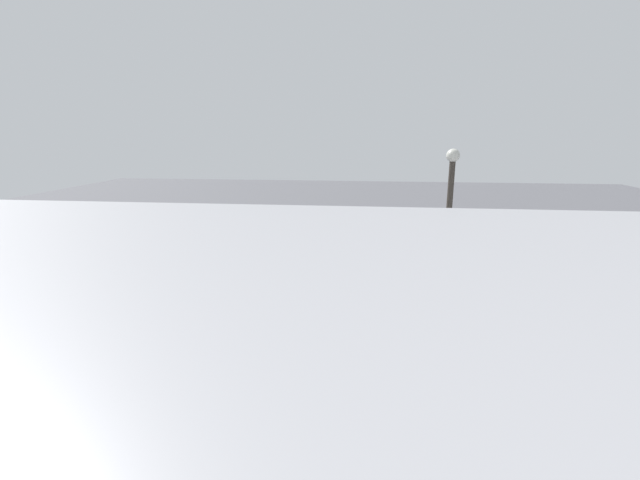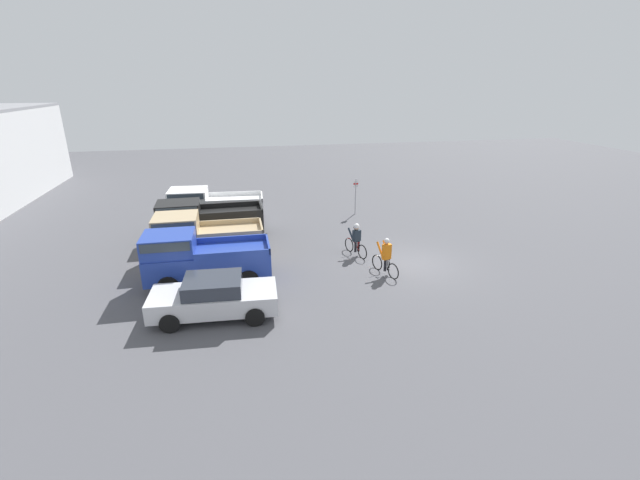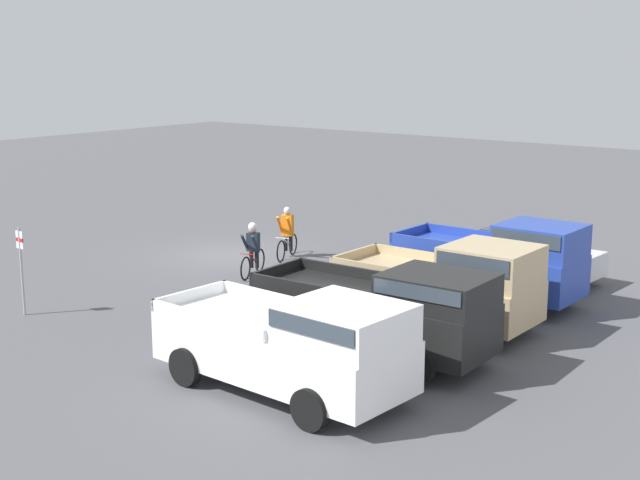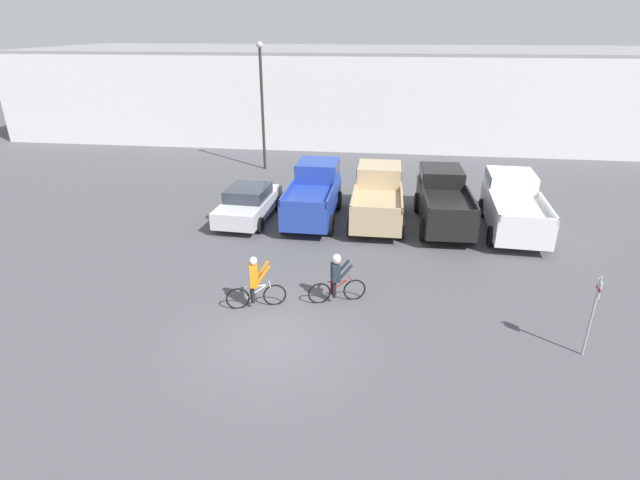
# 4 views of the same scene
# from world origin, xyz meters

# --- Properties ---
(ground_plane) EXTENTS (80.00, 80.00, 0.00)m
(ground_plane) POSITION_xyz_m (0.00, 0.00, 0.00)
(ground_plane) COLOR #4C4C51
(sedan_0) EXTENTS (2.21, 4.56, 1.49)m
(sedan_0) POSITION_xyz_m (-3.00, 8.88, 0.75)
(sedan_0) COLOR silver
(sedan_0) RESTS_ON ground_plane
(pickup_truck_0) EXTENTS (2.20, 5.04, 2.27)m
(pickup_truck_0) POSITION_xyz_m (-0.19, 9.53, 1.17)
(pickup_truck_0) COLOR #233D9E
(pickup_truck_0) RESTS_ON ground_plane
(pickup_truck_1) EXTENTS (2.28, 4.94, 2.21)m
(pickup_truck_1) POSITION_xyz_m (2.60, 9.62, 1.14)
(pickup_truck_1) COLOR tan
(pickup_truck_1) RESTS_ON ground_plane
(pickup_truck_2) EXTENTS (2.25, 5.45, 2.11)m
(pickup_truck_2) POSITION_xyz_m (5.39, 9.58, 1.12)
(pickup_truck_2) COLOR black
(pickup_truck_2) RESTS_ON ground_plane
(pickup_truck_3) EXTENTS (2.52, 5.50, 2.09)m
(pickup_truck_3) POSITION_xyz_m (8.22, 9.36, 1.09)
(pickup_truck_3) COLOR white
(pickup_truck_3) RESTS_ON ground_plane
(cyclist_0) EXTENTS (1.75, 0.68, 1.64)m
(cyclist_0) POSITION_xyz_m (1.55, 2.28, 0.84)
(cyclist_0) COLOR black
(cyclist_0) RESTS_ON ground_plane
(cyclist_1) EXTENTS (1.76, 0.68, 1.70)m
(cyclist_1) POSITION_xyz_m (-0.85, 1.63, 0.83)
(cyclist_1) COLOR black
(cyclist_1) RESTS_ON ground_plane
(fire_lane_sign) EXTENTS (0.06, 0.30, 2.29)m
(fire_lane_sign) POSITION_xyz_m (8.23, 0.40, 1.39)
(fire_lane_sign) COLOR #9E9EA3
(fire_lane_sign) RESTS_ON ground_plane
(lamppost) EXTENTS (0.36, 0.36, 7.11)m
(lamppost) POSITION_xyz_m (-4.29, 17.23, 4.15)
(lamppost) COLOR #2D2823
(lamppost) RESTS_ON ground_plane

